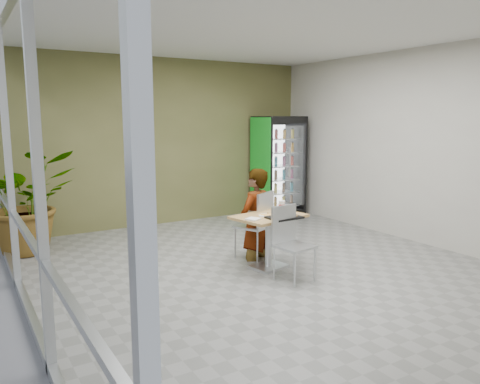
% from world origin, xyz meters
% --- Properties ---
extents(ground, '(7.00, 7.00, 0.00)m').
position_xyz_m(ground, '(0.00, 0.00, 0.00)').
color(ground, gray).
rests_on(ground, ground).
extents(room_envelope, '(6.00, 7.00, 3.20)m').
position_xyz_m(room_envelope, '(0.00, 0.00, 1.60)').
color(room_envelope, beige).
rests_on(room_envelope, ground).
extents(storefront_frame, '(0.10, 7.00, 3.20)m').
position_xyz_m(storefront_frame, '(-3.00, 0.00, 1.60)').
color(storefront_frame, silver).
rests_on(storefront_frame, ground).
extents(dining_table, '(1.06, 0.83, 0.75)m').
position_xyz_m(dining_table, '(0.08, 0.14, 0.54)').
color(dining_table, '#AA8148').
rests_on(dining_table, ground).
extents(chair_far, '(0.60, 0.60, 1.00)m').
position_xyz_m(chair_far, '(0.21, 0.58, 0.59)').
color(chair_far, silver).
rests_on(chair_far, ground).
extents(chair_near, '(0.48, 0.49, 0.96)m').
position_xyz_m(chair_near, '(0.05, -0.36, 0.56)').
color(chair_near, silver).
rests_on(chair_near, ground).
extents(seated_woman, '(0.72, 0.62, 1.65)m').
position_xyz_m(seated_woman, '(0.16, 0.62, 0.52)').
color(seated_woman, black).
rests_on(seated_woman, ground).
extents(pizza_plate, '(0.29, 0.27, 0.03)m').
position_xyz_m(pizza_plate, '(0.03, 0.13, 0.77)').
color(pizza_plate, white).
rests_on(pizza_plate, dining_table).
extents(soda_cup, '(0.09, 0.09, 0.17)m').
position_xyz_m(soda_cup, '(0.35, 0.20, 0.83)').
color(soda_cup, white).
rests_on(soda_cup, dining_table).
extents(napkin_stack, '(0.21, 0.21, 0.02)m').
position_xyz_m(napkin_stack, '(-0.26, 0.01, 0.76)').
color(napkin_stack, white).
rests_on(napkin_stack, dining_table).
extents(cafeteria_tray, '(0.45, 0.33, 0.02)m').
position_xyz_m(cafeteria_tray, '(0.14, -0.13, 0.76)').
color(cafeteria_tray, black).
rests_on(cafeteria_tray, dining_table).
extents(beverage_fridge, '(0.97, 0.75, 2.10)m').
position_xyz_m(beverage_fridge, '(2.34, 3.03, 1.05)').
color(beverage_fridge, black).
rests_on(beverage_fridge, ground).
extents(potted_plant, '(1.65, 1.49, 1.59)m').
position_xyz_m(potted_plant, '(-2.66, 2.73, 0.80)').
color(potted_plant, '#376B2A').
rests_on(potted_plant, ground).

